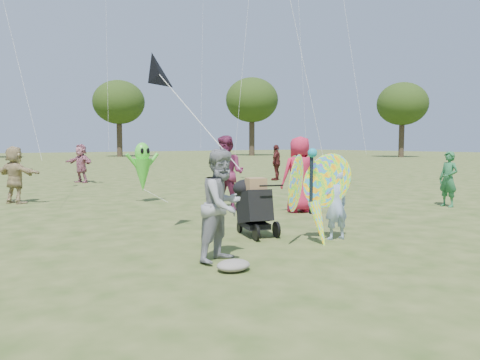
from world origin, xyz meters
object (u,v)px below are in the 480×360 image
at_px(crowd_h, 276,163).
at_px(jogging_stroller, 253,203).
at_px(crowd_e, 227,173).
at_px(alien_kite, 143,169).
at_px(crowd_f, 448,179).
at_px(crowd_a, 300,174).
at_px(crowd_j, 81,163).
at_px(butterfly_kite, 314,195).
at_px(adult_man, 222,205).
at_px(child_girl, 336,205).
at_px(crowd_d, 15,175).

height_order(crowd_h, jogging_stroller, crowd_h).
xyz_separation_m(crowd_e, alien_kite, (-1.05, 2.72, 0.01)).
height_order(crowd_e, crowd_h, crowd_e).
relative_size(crowd_f, alien_kite, 0.86).
xyz_separation_m(crowd_a, crowd_j, (-1.48, 11.89, -0.11)).
bearing_deg(butterfly_kite, crowd_j, 86.45).
height_order(crowd_a, jogging_stroller, crowd_a).
height_order(adult_man, butterfly_kite, butterfly_kite).
xyz_separation_m(child_girl, crowd_j, (0.34, 14.68, 0.21)).
distance_m(adult_man, crowd_e, 5.14).
bearing_deg(child_girl, crowd_d, -52.64).
bearing_deg(crowd_e, alien_kite, 171.68).
bearing_deg(jogging_stroller, crowd_e, 81.93).
height_order(crowd_h, crowd_j, crowd_j).
xyz_separation_m(crowd_d, alien_kite, (2.98, -2.04, 0.15)).
height_order(jogging_stroller, butterfly_kite, butterfly_kite).
bearing_deg(adult_man, crowd_d, 77.26).
distance_m(crowd_j, butterfly_kite, 14.72).
bearing_deg(crowd_a, crowd_e, -26.76).
bearing_deg(crowd_j, crowd_f, 0.35).
bearing_deg(crowd_h, butterfly_kite, 19.97).
xyz_separation_m(jogging_stroller, alien_kite, (0.50, 5.70, 0.36)).
height_order(crowd_f, jogging_stroller, crowd_f).
relative_size(adult_man, alien_kite, 0.95).
relative_size(jogging_stroller, butterfly_kite, 0.61).
bearing_deg(butterfly_kite, crowd_h, 51.15).
relative_size(child_girl, crowd_j, 0.75).
height_order(crowd_e, alien_kite, crowd_e).
height_order(adult_man, crowd_d, adult_man).
height_order(adult_man, crowd_e, crowd_e).
relative_size(crowd_a, crowd_e, 0.99).
relative_size(crowd_e, crowd_j, 1.14).
bearing_deg(jogging_stroller, butterfly_kite, -50.78).
distance_m(child_girl, crowd_h, 13.18).
distance_m(crowd_a, butterfly_kite, 3.69).
relative_size(child_girl, crowd_d, 0.77).
bearing_deg(butterfly_kite, crowd_f, 9.64).
distance_m(crowd_a, crowd_f, 4.26).
height_order(child_girl, crowd_j, crowd_j).
height_order(crowd_d, butterfly_kite, butterfly_kite).
bearing_deg(crowd_j, crowd_d, -54.42).
distance_m(crowd_a, crowd_j, 11.98).
relative_size(adult_man, crowd_f, 1.10).
xyz_separation_m(adult_man, crowd_f, (8.20, 1.07, -0.07)).
bearing_deg(crowd_e, jogging_stroller, -56.79).
xyz_separation_m(adult_man, crowd_e, (3.04, 4.14, 0.13)).
bearing_deg(butterfly_kite, jogging_stroller, 109.83).
bearing_deg(crowd_f, crowd_h, 177.44).
distance_m(crowd_f, crowd_j, 14.65).
relative_size(child_girl, alien_kite, 0.72).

